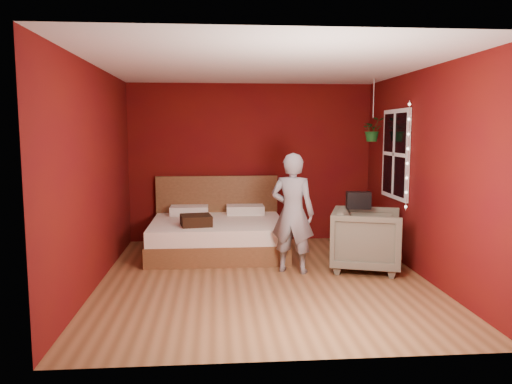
% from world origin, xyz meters
% --- Properties ---
extents(floor, '(4.50, 4.50, 0.00)m').
position_xyz_m(floor, '(0.00, 0.00, 0.00)').
color(floor, '#92613A').
rests_on(floor, ground).
extents(room_walls, '(4.04, 4.54, 2.62)m').
position_xyz_m(room_walls, '(0.00, 0.00, 1.68)').
color(room_walls, '#570F09').
rests_on(room_walls, ground).
extents(window, '(0.05, 0.97, 1.27)m').
position_xyz_m(window, '(1.97, 0.90, 1.50)').
color(window, white).
rests_on(window, room_walls).
extents(fairy_lights, '(0.04, 0.04, 1.45)m').
position_xyz_m(fairy_lights, '(1.94, 0.37, 1.50)').
color(fairy_lights, silver).
rests_on(fairy_lights, room_walls).
extents(bed, '(1.99, 1.69, 1.09)m').
position_xyz_m(bed, '(-0.56, 1.45, 0.28)').
color(bed, brown).
rests_on(bed, ground).
extents(person, '(0.67, 0.56, 1.56)m').
position_xyz_m(person, '(0.40, 0.27, 0.78)').
color(person, gray).
rests_on(person, ground).
extents(armchair, '(1.12, 1.10, 0.81)m').
position_xyz_m(armchair, '(1.39, 0.30, 0.41)').
color(armchair, '#666250').
rests_on(armchair, ground).
extents(handbag, '(0.33, 0.19, 0.22)m').
position_xyz_m(handbag, '(1.28, 0.35, 0.92)').
color(handbag, black).
rests_on(handbag, armchair).
extents(throw_pillow, '(0.48, 0.48, 0.15)m').
position_xyz_m(throw_pillow, '(-0.87, 0.99, 0.57)').
color(throw_pillow, black).
rests_on(throw_pillow, bed).
extents(hanging_plant, '(0.33, 0.29, 0.93)m').
position_xyz_m(hanging_plant, '(1.77, 1.34, 1.85)').
color(hanging_plant, silver).
rests_on(hanging_plant, room_walls).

